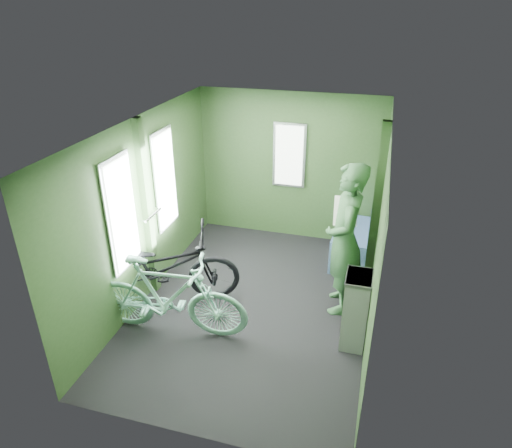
{
  "coord_description": "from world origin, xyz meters",
  "views": [
    {
      "loc": [
        1.29,
        -4.53,
        3.52
      ],
      "look_at": [
        0.0,
        0.1,
        1.1
      ],
      "focal_mm": 32.0,
      "sensor_mm": 36.0,
      "label": 1
    }
  ],
  "objects_px": {
    "bicycle_black": "(166,300)",
    "passenger": "(345,240)",
    "bench_seat": "(357,242)",
    "waste_box": "(355,310)",
    "bicycle_mint": "(172,335)"
  },
  "relations": [
    {
      "from": "bicycle_black",
      "to": "passenger",
      "type": "xyz_separation_m",
      "value": [
        2.15,
        0.48,
        0.95
      ]
    },
    {
      "from": "bicycle_mint",
      "to": "passenger",
      "type": "height_order",
      "value": "passenger"
    },
    {
      "from": "waste_box",
      "to": "bench_seat",
      "type": "height_order",
      "value": "bench_seat"
    },
    {
      "from": "bicycle_black",
      "to": "bench_seat",
      "type": "height_order",
      "value": "bench_seat"
    },
    {
      "from": "bicycle_mint",
      "to": "bench_seat",
      "type": "bearing_deg",
      "value": -45.32
    },
    {
      "from": "bicycle_mint",
      "to": "bench_seat",
      "type": "distance_m",
      "value": 2.97
    },
    {
      "from": "bicycle_black",
      "to": "waste_box",
      "type": "bearing_deg",
      "value": -113.12
    },
    {
      "from": "passenger",
      "to": "bench_seat",
      "type": "distance_m",
      "value": 1.34
    },
    {
      "from": "bicycle_mint",
      "to": "passenger",
      "type": "distance_m",
      "value": 2.3
    },
    {
      "from": "passenger",
      "to": "waste_box",
      "type": "bearing_deg",
      "value": 11.66
    },
    {
      "from": "waste_box",
      "to": "bench_seat",
      "type": "relative_size",
      "value": 0.84
    },
    {
      "from": "passenger",
      "to": "waste_box",
      "type": "xyz_separation_m",
      "value": [
        0.23,
        -0.65,
        -0.5
      ]
    },
    {
      "from": "waste_box",
      "to": "passenger",
      "type": "bearing_deg",
      "value": 109.04
    },
    {
      "from": "passenger",
      "to": "waste_box",
      "type": "distance_m",
      "value": 0.85
    },
    {
      "from": "bicycle_black",
      "to": "bicycle_mint",
      "type": "xyz_separation_m",
      "value": [
        0.36,
        -0.6,
        0.0
      ]
    }
  ]
}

